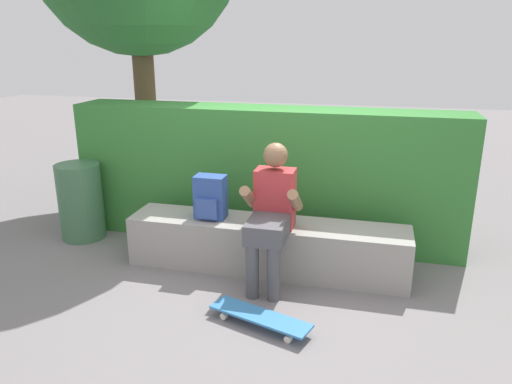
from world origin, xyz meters
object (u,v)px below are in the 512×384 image
Objects in this scene: bench_main at (267,246)px; backpack_on_bench at (210,198)px; trash_bin at (81,201)px; person_skater at (271,211)px; skateboard_near_person at (260,317)px.

backpack_on_bench reaches higher than bench_main.
trash_bin is at bearing 172.70° from bench_main.
skateboard_near_person is at bearing -84.14° from person_skater.
person_skater is at bearing -68.09° from bench_main.
person_skater reaches higher than bench_main.
person_skater is 0.93m from skateboard_near_person.
bench_main is 2.10m from trash_bin.
skateboard_near_person is (0.16, -0.93, -0.16)m from bench_main.
trash_bin is (-2.24, 1.20, 0.33)m from skateboard_near_person.
bench_main is 6.39× the size of backpack_on_bench.
bench_main is 3.11× the size of skateboard_near_person.
skateboard_near_person is 2.06× the size of backpack_on_bench.
person_skater is 1.48× the size of skateboard_near_person.
backpack_on_bench is at bearing 161.22° from person_skater.
bench_main is at bearing 1.02° from backpack_on_bench.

